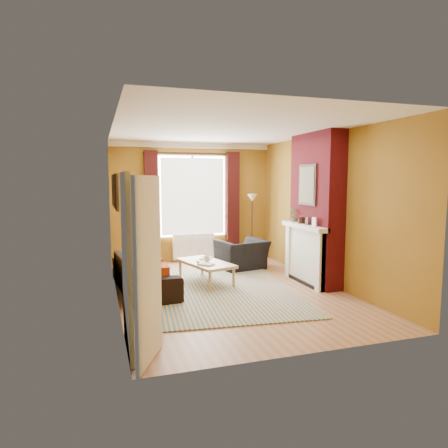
% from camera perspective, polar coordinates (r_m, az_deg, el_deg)
% --- Properties ---
extents(ground, '(5.50, 5.50, 0.00)m').
position_cam_1_polar(ground, '(7.17, 0.61, -9.39)').
color(ground, '#956644').
rests_on(ground, ground).
extents(room_walls, '(3.82, 5.54, 2.83)m').
position_cam_1_polar(room_walls, '(7.40, 4.66, 2.00)').
color(room_walls, olive).
rests_on(room_walls, ground).
extents(striped_rug, '(2.90, 3.79, 0.02)m').
position_cam_1_polar(striped_rug, '(7.13, -0.99, -9.40)').
color(striped_rug, '#33668E').
rests_on(striped_rug, ground).
extents(sofa, '(1.01, 2.15, 0.61)m').
position_cam_1_polar(sofa, '(7.21, -11.34, -6.92)').
color(sofa, black).
rests_on(sofa, ground).
extents(armchair, '(1.13, 1.04, 0.64)m').
position_cam_1_polar(armchair, '(8.73, 2.55, -4.37)').
color(armchair, black).
rests_on(armchair, ground).
extents(coffee_table, '(0.94, 1.37, 0.42)m').
position_cam_1_polar(coffee_table, '(7.52, -2.62, -5.74)').
color(coffee_table, tan).
rests_on(coffee_table, ground).
extents(wicker_stool, '(0.33, 0.33, 0.38)m').
position_cam_1_polar(wicker_stool, '(9.61, 0.90, -4.15)').
color(wicker_stool, olive).
rests_on(wicker_stool, ground).
extents(floor_lamp, '(0.31, 0.31, 1.61)m').
position_cam_1_polar(floor_lamp, '(9.51, 4.03, 2.26)').
color(floor_lamp, black).
rests_on(floor_lamp, ground).
extents(book_a, '(0.34, 0.35, 0.03)m').
position_cam_1_polar(book_a, '(7.16, -3.04, -5.89)').
color(book_a, '#999999').
rests_on(book_a, coffee_table).
extents(book_b, '(0.32, 0.35, 0.02)m').
position_cam_1_polar(book_b, '(7.81, -3.34, -4.87)').
color(book_b, '#999999').
rests_on(book_b, coffee_table).
extents(mug, '(0.13, 0.13, 0.10)m').
position_cam_1_polar(mug, '(7.53, -2.46, -4.98)').
color(mug, '#999999').
rests_on(mug, coffee_table).
extents(tv_remote, '(0.07, 0.16, 0.02)m').
position_cam_1_polar(tv_remote, '(7.47, -3.74, -5.39)').
color(tv_remote, '#262628').
rests_on(tv_remote, coffee_table).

